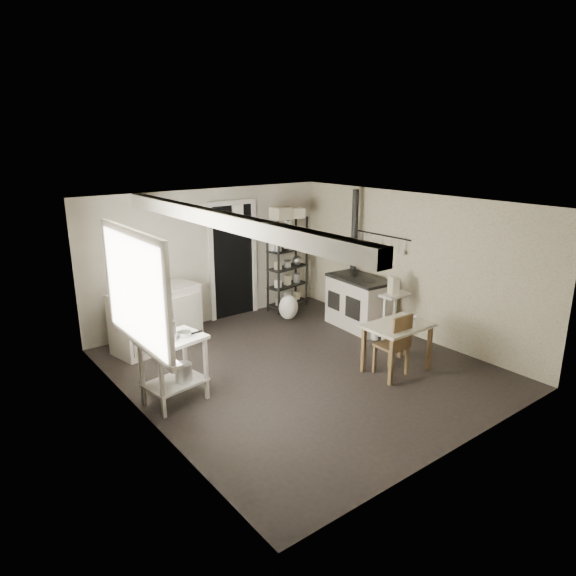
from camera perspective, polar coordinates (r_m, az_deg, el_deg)
floor at (r=7.30m, az=1.45°, el=-8.85°), size 5.00×5.00×0.00m
ceiling at (r=6.65m, az=1.60°, el=9.38°), size 5.00×5.00×0.00m
wall_back at (r=8.90m, az=-8.69°, el=3.47°), size 4.50×0.02×2.30m
wall_front at (r=5.30m, az=18.93°, el=-6.25°), size 4.50×0.02×2.30m
wall_left at (r=5.81m, az=-16.04°, el=-4.01°), size 0.02×5.00×2.30m
wall_right at (r=8.44m, az=13.48°, el=2.50°), size 0.02×5.00×2.30m
window at (r=5.89m, az=-16.76°, el=-0.19°), size 0.12×1.76×1.28m
doorway at (r=9.13m, az=-6.09°, el=2.92°), size 0.96×0.10×2.08m
ceiling_beam at (r=5.99m, az=-7.43°, el=7.51°), size 0.18×5.00×0.18m
wallpaper_panel at (r=8.43m, az=13.44°, el=2.49°), size 0.01×5.00×2.30m
utensil_rail at (r=8.69m, az=10.34°, el=5.78°), size 0.06×1.20×0.44m
prep_table at (r=6.40m, az=-12.51°, el=-9.08°), size 0.81×0.64×0.84m
stockpot at (r=6.15m, az=-13.52°, el=-4.74°), size 0.33×0.33×0.28m
saucepan at (r=6.25m, az=-11.45°, el=-5.16°), size 0.17×0.17×0.09m
bucket at (r=6.40m, az=-11.54°, el=-9.19°), size 0.23×0.23×0.23m
base_cabinets at (r=8.09m, az=-14.41°, el=-3.28°), size 1.49×0.86×0.92m
mixing_bowl at (r=7.87m, az=-13.90°, el=0.00°), size 0.35×0.35×0.07m
counter_cup at (r=7.70m, az=-16.36°, el=-0.44°), size 0.16×0.16×0.10m
shelf_rack at (r=9.48m, az=-0.06°, el=3.21°), size 0.85×0.45×1.71m
shelf_jar at (r=9.23m, az=-1.80°, el=5.47°), size 0.08×0.08×0.18m
storage_box_a at (r=9.16m, az=-0.82°, el=9.48°), size 0.33×0.30×0.22m
storage_box_b at (r=9.35m, az=0.90°, el=9.49°), size 0.36×0.35×0.18m
stove at (r=8.73m, az=7.88°, el=-1.58°), size 0.69×1.15×0.87m
stovepipe at (r=8.91m, az=7.40°, el=6.43°), size 0.13×0.13×1.51m
side_ledge at (r=8.30m, az=11.68°, el=-2.81°), size 0.51×0.29×0.76m
oats_box at (r=8.11m, az=11.69°, el=1.02°), size 0.17×0.22×0.28m
work_table at (r=7.22m, az=11.99°, el=-6.22°), size 0.90×0.63×0.68m
table_cup at (r=7.18m, az=13.74°, el=-2.82°), size 0.13×0.13×0.09m
chair at (r=7.08m, az=11.46°, el=-5.72°), size 0.37×0.39×0.88m
flour_sack at (r=9.09m, az=0.05°, el=-2.02°), size 0.37×0.32×0.43m
floor_crock at (r=8.37m, az=9.60°, el=-5.12°), size 0.13×0.13×0.16m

